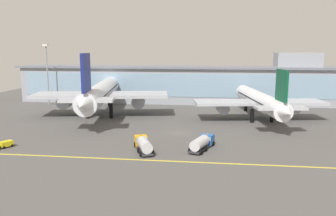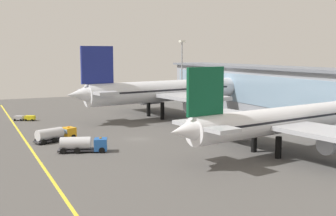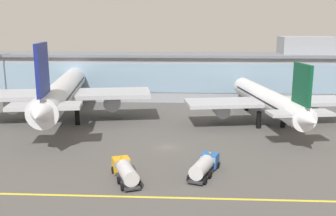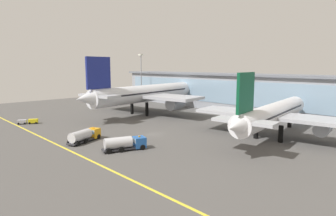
# 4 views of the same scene
# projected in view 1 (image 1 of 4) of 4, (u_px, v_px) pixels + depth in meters

# --- Properties ---
(ground_plane) EXTENTS (188.14, 188.14, 0.00)m
(ground_plane) POSITION_uv_depth(u_px,v_px,m) (177.00, 133.00, 86.23)
(ground_plane) COLOR #514F4C
(taxiway_centreline_stripe) EXTENTS (150.51, 0.50, 0.01)m
(taxiway_centreline_stripe) POSITION_uv_depth(u_px,v_px,m) (166.00, 161.00, 64.74)
(taxiway_centreline_stripe) COLOR yellow
(taxiway_centreline_stripe) RESTS_ON ground
(terminal_building) EXTENTS (137.38, 14.00, 19.58)m
(terminal_building) POSITION_uv_depth(u_px,v_px,m) (194.00, 84.00, 132.81)
(terminal_building) COLOR #9399A3
(terminal_building) RESTS_ON ground
(airliner_near_left) EXTENTS (43.22, 59.04, 20.03)m
(airliner_near_left) POSITION_uv_depth(u_px,v_px,m) (101.00, 93.00, 106.68)
(airliner_near_left) COLOR black
(airliner_near_left) RESTS_ON ground
(airliner_near_right) EXTENTS (39.14, 47.67, 16.17)m
(airliner_near_right) POSITION_uv_depth(u_px,v_px,m) (260.00, 101.00, 100.40)
(airliner_near_right) COLOR black
(airliner_near_right) RESTS_ON ground
(fuel_tanker_truck) EXTENTS (5.69, 9.30, 2.90)m
(fuel_tanker_truck) POSITION_uv_depth(u_px,v_px,m) (143.00, 144.00, 70.96)
(fuel_tanker_truck) COLOR black
(fuel_tanker_truck) RESTS_ON ground
(baggage_tug_near) EXTENTS (4.17, 5.61, 1.40)m
(baggage_tug_near) POSITION_uv_depth(u_px,v_px,m) (0.00, 145.00, 72.40)
(baggage_tug_near) COLOR black
(baggage_tug_near) RESTS_ON ground
(service_truck_far) EXTENTS (5.45, 9.33, 2.90)m
(service_truck_far) POSITION_uv_depth(u_px,v_px,m) (202.00, 142.00, 72.14)
(service_truck_far) COLOR black
(service_truck_far) RESTS_ON ground
(apron_light_mast_west) EXTENTS (1.80, 1.80, 22.70)m
(apron_light_mast_west) POSITION_uv_depth(u_px,v_px,m) (47.00, 65.00, 127.64)
(apron_light_mast_west) COLOR gray
(apron_light_mast_west) RESTS_ON ground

